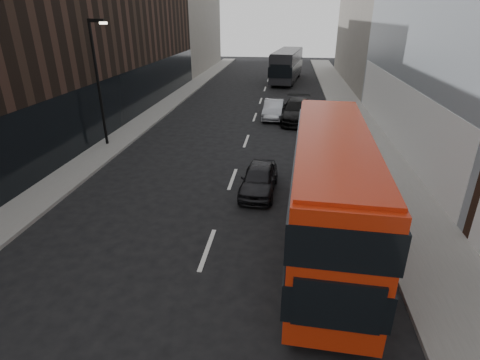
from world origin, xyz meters
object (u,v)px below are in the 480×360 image
(street_lamp, at_px, (98,76))
(car_c, at_px, (297,111))
(car_b, at_px, (274,109))
(red_bus, at_px, (330,186))
(car_a, at_px, (259,179))
(grey_bus, at_px, (287,65))

(street_lamp, relative_size, car_c, 1.30)
(street_lamp, bearing_deg, car_b, 39.64)
(street_lamp, xyz_separation_m, red_bus, (12.20, -9.17, -1.94))
(street_lamp, xyz_separation_m, car_a, (9.60, -5.23, -3.55))
(street_lamp, relative_size, grey_bus, 0.63)
(street_lamp, height_order, red_bus, street_lamp)
(car_a, distance_m, car_c, 12.61)
(car_c, bearing_deg, red_bus, -84.33)
(street_lamp, distance_m, car_b, 13.02)
(car_a, bearing_deg, red_bus, -53.66)
(street_lamp, distance_m, car_a, 11.49)
(car_b, bearing_deg, red_bus, -79.53)
(car_a, distance_m, car_b, 13.23)
(grey_bus, distance_m, car_c, 18.07)
(car_a, relative_size, car_c, 0.69)
(red_bus, distance_m, car_a, 4.99)
(red_bus, bearing_deg, car_b, 101.14)
(street_lamp, height_order, car_b, street_lamp)
(grey_bus, height_order, car_a, grey_bus)
(grey_bus, relative_size, car_b, 2.68)
(red_bus, xyz_separation_m, car_b, (-2.54, 17.17, -1.56))
(car_a, bearing_deg, street_lamp, 154.44)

